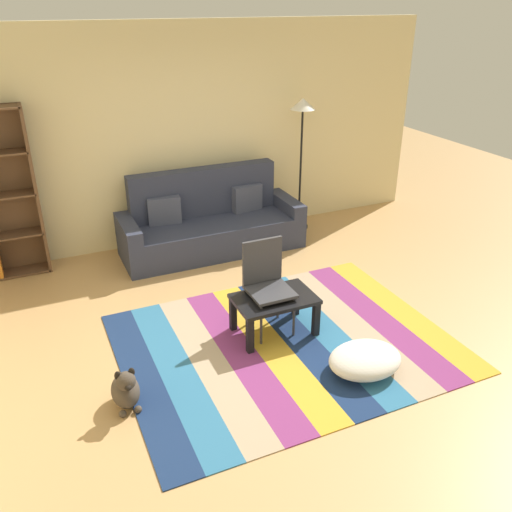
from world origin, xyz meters
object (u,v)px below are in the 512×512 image
Objects in this scene: couch at (210,224)px; folding_chair at (266,279)px; pouf at (365,360)px; coffee_table at (274,304)px; standing_lamp at (302,121)px; tv_remote at (264,294)px; dog at (126,390)px.

couch is 1.95m from folding_chair.
couch reaches higher than folding_chair.
coffee_table is at bearing 117.89° from pouf.
standing_lamp is 11.78× the size of tv_remote.
standing_lamp is (1.36, 0.16, 1.14)m from couch.
dog is (-1.96, 0.41, 0.04)m from pouf.
pouf is at bearing -62.11° from coffee_table.
couch is 2.51× the size of folding_chair.
couch is at bearing -173.34° from standing_lamp.
pouf is (0.45, -0.85, -0.20)m from coffee_table.
couch is at bearing 98.42° from folding_chair.
standing_lamp is (1.47, 2.22, 1.15)m from coffee_table.
pouf is (0.35, -2.92, -0.22)m from couch.
folding_chair is at bearing 21.19° from dog.
pouf is at bearing -63.60° from tv_remote.
folding_chair is (1.48, 0.58, 0.37)m from dog.
tv_remote is at bearing -95.19° from couch.
pouf is 0.73× the size of folding_chair.
tv_remote is at bearing -125.67° from standing_lamp.
standing_lamp is at bearing 66.82° from folding_chair.
pouf is 1.65× the size of dog.
tv_remote is (-0.53, 0.93, 0.28)m from pouf.
tv_remote is (1.43, 0.52, 0.24)m from dog.
folding_chair is (-1.49, -2.10, -0.94)m from standing_lamp.
standing_lamp reaches higher than tv_remote.
standing_lamp is 2.74m from folding_chair.
folding_chair is (-0.48, 0.98, 0.41)m from pouf.
tv_remote reaches higher than coffee_table.
couch reaches higher than pouf.
folding_chair is (-0.03, 0.13, 0.21)m from coffee_table.
coffee_table is 0.85× the size of folding_chair.
standing_lamp reaches higher than folding_chair.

